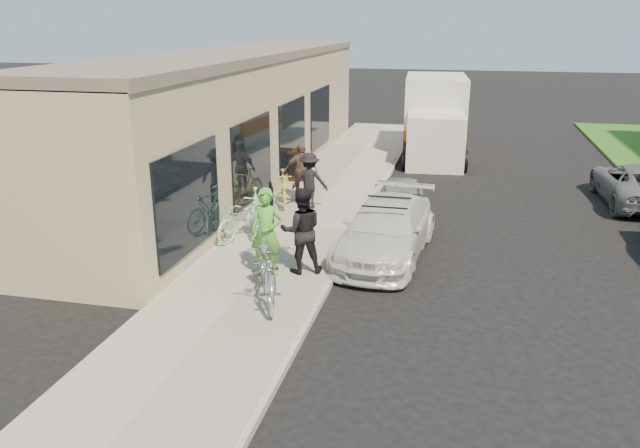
{
  "coord_description": "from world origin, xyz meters",
  "views": [
    {
      "loc": [
        2.01,
        -11.52,
        5.14
      ],
      "look_at": [
        -0.84,
        0.67,
        1.05
      ],
      "focal_mm": 35.0,
      "sensor_mm": 36.0,
      "label": 1
    }
  ],
  "objects_px": {
    "man_standing": "(301,230)",
    "cruiser_bike_c": "(283,188)",
    "moving_truck": "(435,121)",
    "cruiser_bike_a": "(255,212)",
    "woman_rider": "(266,233)",
    "bike_rack": "(271,199)",
    "sedan_white": "(386,229)",
    "sedan_silver": "(401,200)",
    "cruiser_bike_b": "(244,218)",
    "tandem_bike": "(267,267)",
    "sandwich_board": "(295,165)",
    "far_car_gray": "(637,184)",
    "bystander_b": "(301,171)",
    "bystander_a": "(310,181)"
  },
  "relations": [
    {
      "from": "sedan_white",
      "to": "cruiser_bike_a",
      "type": "bearing_deg",
      "value": 177.18
    },
    {
      "from": "sedan_white",
      "to": "bike_rack",
      "type": "bearing_deg",
      "value": 160.75
    },
    {
      "from": "sedan_silver",
      "to": "tandem_bike",
      "type": "relative_size",
      "value": 1.33
    },
    {
      "from": "sedan_silver",
      "to": "man_standing",
      "type": "bearing_deg",
      "value": -113.72
    },
    {
      "from": "sandwich_board",
      "to": "cruiser_bike_c",
      "type": "height_order",
      "value": "sandwich_board"
    },
    {
      "from": "sandwich_board",
      "to": "sedan_white",
      "type": "xyz_separation_m",
      "value": [
        3.72,
        -5.71,
        -0.04
      ]
    },
    {
      "from": "sandwich_board",
      "to": "bystander_a",
      "type": "distance_m",
      "value": 3.08
    },
    {
      "from": "cruiser_bike_a",
      "to": "cruiser_bike_c",
      "type": "bearing_deg",
      "value": 74.01
    },
    {
      "from": "cruiser_bike_c",
      "to": "bike_rack",
      "type": "bearing_deg",
      "value": -102.89
    },
    {
      "from": "woman_rider",
      "to": "cruiser_bike_c",
      "type": "xyz_separation_m",
      "value": [
        -1.14,
        5.04,
        -0.43
      ]
    },
    {
      "from": "moving_truck",
      "to": "tandem_bike",
      "type": "distance_m",
      "value": 15.06
    },
    {
      "from": "man_standing",
      "to": "cruiser_bike_c",
      "type": "height_order",
      "value": "man_standing"
    },
    {
      "from": "woman_rider",
      "to": "cruiser_bike_c",
      "type": "relative_size",
      "value": 1.13
    },
    {
      "from": "moving_truck",
      "to": "man_standing",
      "type": "height_order",
      "value": "moving_truck"
    },
    {
      "from": "far_car_gray",
      "to": "cruiser_bike_a",
      "type": "distance_m",
      "value": 11.28
    },
    {
      "from": "bike_rack",
      "to": "cruiser_bike_c",
      "type": "height_order",
      "value": "bike_rack"
    },
    {
      "from": "far_car_gray",
      "to": "cruiser_bike_b",
      "type": "distance_m",
      "value": 11.61
    },
    {
      "from": "sedan_white",
      "to": "bystander_b",
      "type": "relative_size",
      "value": 2.71
    },
    {
      "from": "sedan_silver",
      "to": "far_car_gray",
      "type": "height_order",
      "value": "far_car_gray"
    },
    {
      "from": "woman_rider",
      "to": "cruiser_bike_c",
      "type": "distance_m",
      "value": 5.19
    },
    {
      "from": "bike_rack",
      "to": "sedan_white",
      "type": "xyz_separation_m",
      "value": [
        3.18,
        -1.46,
        -0.12
      ]
    },
    {
      "from": "sandwich_board",
      "to": "sedan_silver",
      "type": "height_order",
      "value": "sandwich_board"
    },
    {
      "from": "sedan_white",
      "to": "tandem_bike",
      "type": "relative_size",
      "value": 1.91
    },
    {
      "from": "sandwich_board",
      "to": "sedan_white",
      "type": "distance_m",
      "value": 6.81
    },
    {
      "from": "bike_rack",
      "to": "cruiser_bike_a",
      "type": "relative_size",
      "value": 0.56
    },
    {
      "from": "woman_rider",
      "to": "cruiser_bike_b",
      "type": "relative_size",
      "value": 1.0
    },
    {
      "from": "moving_truck",
      "to": "bystander_b",
      "type": "relative_size",
      "value": 3.82
    },
    {
      "from": "sedan_white",
      "to": "cruiser_bike_c",
      "type": "bearing_deg",
      "value": 143.46
    },
    {
      "from": "moving_truck",
      "to": "cruiser_bike_a",
      "type": "distance_m",
      "value": 11.92
    },
    {
      "from": "far_car_gray",
      "to": "cruiser_bike_c",
      "type": "bearing_deg",
      "value": 14.74
    },
    {
      "from": "far_car_gray",
      "to": "sedan_silver",
      "type": "bearing_deg",
      "value": 23.21
    },
    {
      "from": "sedan_white",
      "to": "bystander_b",
      "type": "distance_m",
      "value": 4.73
    },
    {
      "from": "cruiser_bike_a",
      "to": "tandem_bike",
      "type": "bearing_deg",
      "value": -84.4
    },
    {
      "from": "bike_rack",
      "to": "tandem_bike",
      "type": "relative_size",
      "value": 0.42
    },
    {
      "from": "bike_rack",
      "to": "sedan_silver",
      "type": "height_order",
      "value": "bike_rack"
    },
    {
      "from": "sandwich_board",
      "to": "bystander_b",
      "type": "xyz_separation_m",
      "value": [
        0.75,
        -2.05,
        0.31
      ]
    },
    {
      "from": "sedan_silver",
      "to": "cruiser_bike_b",
      "type": "height_order",
      "value": "cruiser_bike_b"
    },
    {
      "from": "sedan_white",
      "to": "moving_truck",
      "type": "bearing_deg",
      "value": 93.57
    },
    {
      "from": "moving_truck",
      "to": "bystander_b",
      "type": "bearing_deg",
      "value": -116.6
    },
    {
      "from": "man_standing",
      "to": "cruiser_bike_c",
      "type": "xyz_separation_m",
      "value": [
        -1.77,
        4.67,
        -0.41
      ]
    },
    {
      "from": "woman_rider",
      "to": "bystander_a",
      "type": "xyz_separation_m",
      "value": [
        -0.35,
        4.96,
        -0.15
      ]
    },
    {
      "from": "sedan_white",
      "to": "woman_rider",
      "type": "distance_m",
      "value": 3.03
    },
    {
      "from": "sandwich_board",
      "to": "cruiser_bike_a",
      "type": "bearing_deg",
      "value": -92.18
    },
    {
      "from": "sandwich_board",
      "to": "woman_rider",
      "type": "xyz_separation_m",
      "value": [
        1.55,
        -7.78,
        0.4
      ]
    },
    {
      "from": "tandem_bike",
      "to": "bystander_a",
      "type": "xyz_separation_m",
      "value": [
        -0.68,
        5.97,
        0.16
      ]
    },
    {
      "from": "far_car_gray",
      "to": "bystander_b",
      "type": "height_order",
      "value": "bystander_b"
    },
    {
      "from": "sandwich_board",
      "to": "woman_rider",
      "type": "bearing_deg",
      "value": -85.65
    },
    {
      "from": "tandem_bike",
      "to": "cruiser_bike_b",
      "type": "relative_size",
      "value": 1.28
    },
    {
      "from": "tandem_bike",
      "to": "cruiser_bike_a",
      "type": "bearing_deg",
      "value": 89.18
    },
    {
      "from": "sedan_white",
      "to": "bystander_a",
      "type": "bearing_deg",
      "value": 136.46
    }
  ]
}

